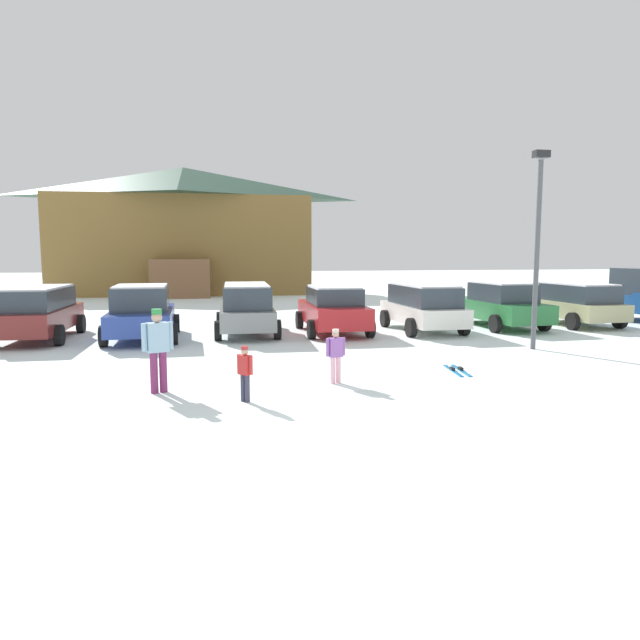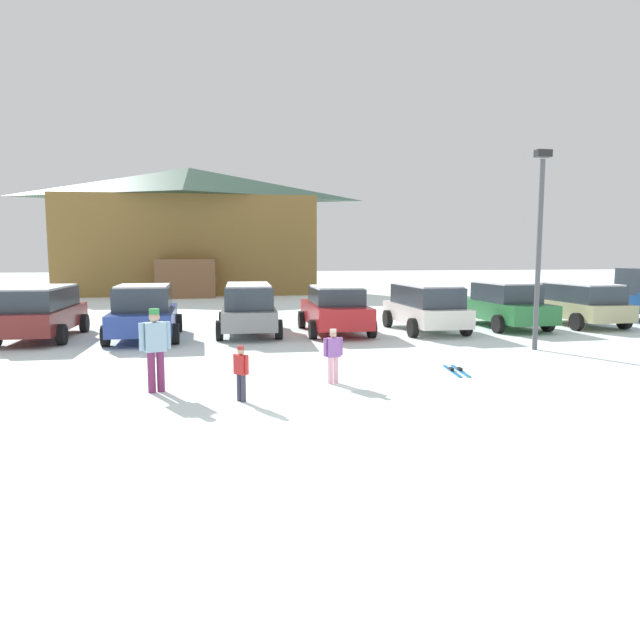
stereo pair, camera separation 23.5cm
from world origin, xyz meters
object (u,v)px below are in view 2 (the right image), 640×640
parked_white_suv (425,306)px  lamp_post (539,239)px  parked_blue_hatchback (144,312)px  parked_red_sedan (335,309)px  pair_of_skis (456,370)px  parked_beige_suv (580,303)px  parked_grey_wagon (248,307)px  parked_green_coupe (503,305)px  skier_adult_in_blue_parka (155,345)px  skier_child_in_purple_jacket (333,353)px  parked_maroon_van (42,311)px  skier_child_in_red_jacket (241,370)px  ski_lodge (190,230)px

parked_white_suv → lamp_post: size_ratio=0.79×
parked_blue_hatchback → parked_white_suv: 9.54m
parked_red_sedan → pair_of_skis: size_ratio=3.21×
pair_of_skis → parked_beige_suv: bearing=41.4°
parked_grey_wagon → parked_beige_suv: size_ratio=1.12×
parked_green_coupe → lamp_post: bearing=-107.7°
skier_adult_in_blue_parka → parked_white_suv: bearing=41.6°
parked_white_suv → skier_adult_in_blue_parka: 11.31m
parked_grey_wagon → parked_white_suv: (6.18, -0.46, -0.02)m
parked_white_suv → skier_child_in_purple_jacket: (-4.84, -7.39, -0.24)m
parked_maroon_van → parked_green_coupe: 16.00m
parked_grey_wagon → skier_child_in_purple_jacket: 7.97m
skier_child_in_red_jacket → pair_of_skis: 5.42m
parked_maroon_van → lamp_post: (14.48, -4.70, 2.23)m
skier_child_in_red_jacket → parked_beige_suv: bearing=34.3°
skier_adult_in_blue_parka → skier_child_in_red_jacket: bearing=-32.3°
parked_blue_hatchback → parked_grey_wagon: parked_blue_hatchback is taller
parked_maroon_van → parked_red_sedan: bearing=-1.7°
parked_red_sedan → skier_adult_in_blue_parka: skier_adult_in_blue_parka is taller
parked_blue_hatchback → skier_adult_in_blue_parka: 7.49m
ski_lodge → parked_beige_suv: 26.45m
parked_red_sedan → parked_beige_suv: parked_red_sedan is taller
parked_maroon_van → parked_white_suv: size_ratio=1.05×
ski_lodge → skier_child_in_purple_jacket: (4.09, -29.15, -3.68)m
parked_maroon_van → skier_child_in_purple_jacket: bearing=-44.8°
parked_green_coupe → parked_beige_suv: parked_green_coupe is taller
parked_maroon_van → parked_green_coupe: size_ratio=0.96×
skier_child_in_red_jacket → lamp_post: lamp_post is taller
parked_white_suv → parked_beige_suv: (6.36, 0.45, -0.02)m
ski_lodge → parked_red_sedan: ski_lodge is taller
ski_lodge → skier_adult_in_blue_parka: bearing=-89.1°
parked_blue_hatchback → skier_child_in_purple_jacket: parked_blue_hatchback is taller
pair_of_skis → parked_blue_hatchback: bearing=139.7°
skier_child_in_red_jacket → parked_maroon_van: bearing=123.4°
lamp_post → skier_child_in_red_jacket: bearing=-153.3°
parked_blue_hatchback → parked_white_suv: parked_blue_hatchback is taller
parked_blue_hatchback → pair_of_skis: (7.78, -6.60, -0.85)m
parked_grey_wagon → parked_maroon_van: bearing=-180.0°
parked_grey_wagon → parked_red_sedan: 2.97m
parked_green_coupe → skier_child_in_purple_jacket: parked_green_coupe is taller
parked_grey_wagon → parked_red_sedan: bearing=-5.5°
skier_adult_in_blue_parka → lamp_post: (10.17, 3.27, 2.20)m
parked_grey_wagon → lamp_post: 9.45m
parked_beige_suv → parked_red_sedan: bearing=-178.3°
parked_green_coupe → pair_of_skis: parked_green_coupe is taller
skier_child_in_purple_jacket → skier_adult_in_blue_parka: skier_adult_in_blue_parka is taller
parked_green_coupe → skier_child_in_purple_jacket: 11.32m
parked_red_sedan → ski_lodge: bearing=104.8°
parked_green_coupe → parked_blue_hatchback: bearing=-177.2°
skier_child_in_purple_jacket → parked_blue_hatchback: bearing=122.8°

